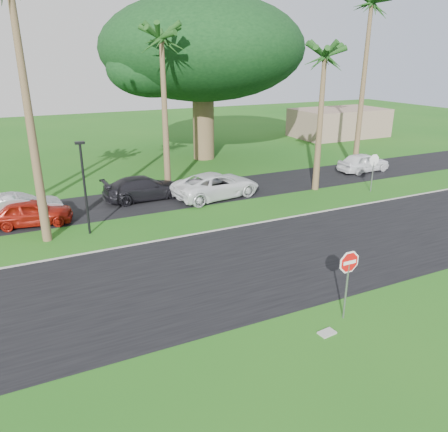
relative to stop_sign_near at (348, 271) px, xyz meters
name	(u,v)px	position (x,y,z in m)	size (l,w,h in m)	color
ground	(283,282)	(-0.50, 3.00, -1.77)	(120.00, 120.00, 0.00)	#1B5916
road	(258,262)	(-0.50, 5.00, -1.76)	(120.00, 8.00, 0.02)	black
parking_strip	(176,196)	(-0.50, 15.50, -1.76)	(120.00, 5.00, 0.02)	black
curb	(218,230)	(-0.50, 9.05, -1.74)	(120.00, 0.12, 0.06)	gray
stop_sign_near	(348,271)	(0.00, 0.00, 0.00)	(1.05, 0.07, 2.62)	gray
stop_sign_far	(374,165)	(11.50, 11.00, 0.00)	(1.05, 0.07, 2.62)	gray
palm_center	(161,42)	(-0.50, 17.00, 7.39)	(5.00, 5.00, 10.50)	brown
palm_right_near	(325,60)	(8.50, 13.00, 6.42)	(5.00, 5.00, 9.50)	brown
palm_right_far	(371,8)	(14.50, 16.00, 9.81)	(5.00, 5.00, 13.00)	brown
canopy_tree	(202,49)	(5.50, 25.00, 7.17)	(16.50, 16.50, 13.12)	brown
streetlight_right	(84,183)	(-6.50, 11.50, 0.88)	(0.45, 0.25, 4.64)	black
building_far	(339,123)	(23.50, 29.00, -0.27)	(10.00, 6.00, 3.00)	gray
car_silver	(18,208)	(-9.60, 14.82, -1.02)	(1.59, 4.57, 1.51)	silver
car_red	(31,213)	(-9.01, 13.96, -1.07)	(1.65, 4.11, 1.40)	maroon
car_dark	(144,188)	(-2.47, 15.75, -1.05)	(2.03, 5.00, 1.45)	black
car_minivan	(216,185)	(1.76, 14.20, -0.99)	(2.59, 5.63, 1.56)	white
car_pickup	(364,163)	(14.69, 15.26, -1.05)	(1.71, 4.25, 1.45)	white
utility_slab	(327,333)	(-1.07, -0.49, -1.74)	(0.55, 0.35, 0.06)	#989891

